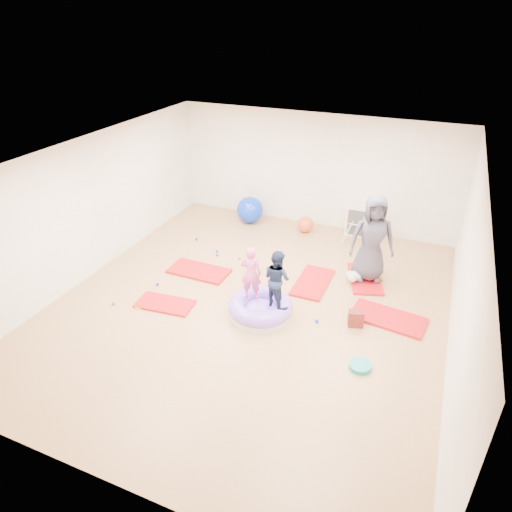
% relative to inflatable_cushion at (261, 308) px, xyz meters
% --- Properties ---
extents(room, '(7.01, 8.01, 2.81)m').
position_rel_inflatable_cushion_xyz_m(room, '(-0.31, 0.21, 1.26)').
color(room, '#9B804F').
rests_on(room, ground).
extents(gym_mat_front_left, '(1.12, 0.64, 0.04)m').
position_rel_inflatable_cushion_xyz_m(gym_mat_front_left, '(-1.78, -0.41, -0.12)').
color(gym_mat_front_left, '#C10010').
rests_on(gym_mat_front_left, ground).
extents(gym_mat_mid_left, '(1.27, 0.64, 0.05)m').
position_rel_inflatable_cushion_xyz_m(gym_mat_mid_left, '(-1.78, 0.89, -0.12)').
color(gym_mat_mid_left, '#C10010').
rests_on(gym_mat_mid_left, ground).
extents(gym_mat_center_back, '(0.62, 1.23, 0.05)m').
position_rel_inflatable_cushion_xyz_m(gym_mat_center_back, '(0.57, 1.40, -0.12)').
color(gym_mat_center_back, '#C10010').
rests_on(gym_mat_center_back, ground).
extents(gym_mat_right, '(1.37, 0.81, 0.05)m').
position_rel_inflatable_cushion_xyz_m(gym_mat_right, '(2.17, 0.76, -0.12)').
color(gym_mat_right, '#C10010').
rests_on(gym_mat_right, ground).
extents(gym_mat_rear_right, '(0.95, 1.34, 0.05)m').
position_rel_inflatable_cushion_xyz_m(gym_mat_rear_right, '(1.53, 1.96, -0.12)').
color(gym_mat_rear_right, '#C10010').
rests_on(gym_mat_rear_right, ground).
extents(inflatable_cushion, '(1.17, 1.17, 0.37)m').
position_rel_inflatable_cushion_xyz_m(inflatable_cushion, '(0.00, 0.00, 0.00)').
color(inflatable_cushion, silver).
rests_on(inflatable_cushion, ground).
extents(child_pink, '(0.42, 0.31, 1.04)m').
position_rel_inflatable_cushion_xyz_m(child_pink, '(-0.21, 0.06, 0.71)').
color(child_pink, '#E2548D').
rests_on(child_pink, inflatable_cushion).
extents(child_navy, '(0.65, 0.60, 1.08)m').
position_rel_inflatable_cushion_xyz_m(child_navy, '(0.29, 0.03, 0.73)').
color(child_navy, '#19233F').
rests_on(child_navy, inflatable_cushion).
extents(adult_caregiver, '(1.02, 0.85, 1.80)m').
position_rel_inflatable_cushion_xyz_m(adult_caregiver, '(1.56, 1.97, 0.80)').
color(adult_caregiver, '#3B3945').
rests_on(adult_caregiver, gym_mat_rear_right).
extents(infant, '(0.34, 0.34, 0.20)m').
position_rel_inflatable_cushion_xyz_m(infant, '(1.32, 1.75, 0.01)').
color(infant, '#ADC0D7').
rests_on(infant, gym_mat_rear_right).
extents(ball_pit_balls, '(4.61, 3.03, 0.06)m').
position_rel_inflatable_cushion_xyz_m(ball_pit_balls, '(-1.32, 1.07, -0.11)').
color(ball_pit_balls, yellow).
rests_on(ball_pit_balls, ground).
extents(exercise_ball_blue, '(0.68, 0.68, 0.68)m').
position_rel_inflatable_cushion_xyz_m(exercise_ball_blue, '(-1.80, 3.64, 0.20)').
color(exercise_ball_blue, '#0B32CC').
rests_on(exercise_ball_blue, ground).
extents(exercise_ball_orange, '(0.40, 0.40, 0.40)m').
position_rel_inflatable_cushion_xyz_m(exercise_ball_orange, '(-0.30, 3.64, 0.06)').
color(exercise_ball_orange, '#D54825').
rests_on(exercise_ball_orange, ground).
extents(infant_play_gym, '(0.59, 0.56, 0.45)m').
position_rel_inflatable_cushion_xyz_m(infant_play_gym, '(0.99, 3.58, 0.16)').
color(infant_play_gym, beige).
rests_on(infant_play_gym, ground).
extents(cube_shelf, '(0.75, 0.37, 0.75)m').
position_rel_inflatable_cushion_xyz_m(cube_shelf, '(1.02, 4.01, 0.23)').
color(cube_shelf, beige).
rests_on(cube_shelf, ground).
extents(balance_disc, '(0.35, 0.35, 0.08)m').
position_rel_inflatable_cushion_xyz_m(balance_disc, '(1.96, -0.69, -0.10)').
color(balance_disc, '#148779').
rests_on(balance_disc, ground).
extents(backpack, '(0.30, 0.23, 0.30)m').
position_rel_inflatable_cushion_xyz_m(backpack, '(1.66, 0.35, 0.01)').
color(backpack, '#C2362F').
rests_on(backpack, ground).
extents(yellow_toy, '(0.20, 0.20, 0.03)m').
position_rel_inflatable_cushion_xyz_m(yellow_toy, '(-2.19, -0.65, -0.13)').
color(yellow_toy, yellow).
rests_on(yellow_toy, ground).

